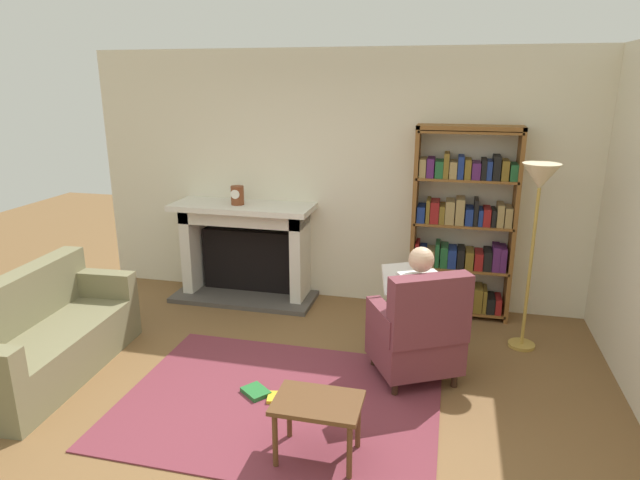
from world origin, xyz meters
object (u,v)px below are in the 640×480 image
(fireplace, at_px, (246,247))
(floor_lamp, at_px, (539,194))
(mantel_clock, at_px, (237,195))
(side_table, at_px, (318,410))
(bookshelf, at_px, (462,227))
(armchair_reading, at_px, (418,333))
(seated_reader, at_px, (413,305))
(sofa_floral, at_px, (43,338))

(fireplace, bearing_deg, floor_lamp, -11.44)
(mantel_clock, distance_m, floor_lamp, 3.01)
(fireplace, bearing_deg, side_table, -60.27)
(bookshelf, height_order, armchair_reading, bookshelf)
(mantel_clock, xyz_separation_m, armchair_reading, (2.05, -1.32, -0.76))
(fireplace, height_order, bookshelf, bookshelf)
(fireplace, bearing_deg, bookshelf, 0.80)
(bookshelf, bearing_deg, fireplace, -179.20)
(floor_lamp, bearing_deg, mantel_clock, 170.64)
(fireplace, distance_m, armchair_reading, 2.47)
(armchair_reading, height_order, floor_lamp, floor_lamp)
(mantel_clock, distance_m, seated_reader, 2.40)
(mantel_clock, bearing_deg, sofa_floral, -116.75)
(sofa_floral, bearing_deg, seated_reader, -79.92)
(side_table, bearing_deg, bookshelf, 71.29)
(mantel_clock, relative_size, floor_lamp, 0.12)
(side_table, bearing_deg, sofa_floral, 168.47)
(fireplace, height_order, side_table, fireplace)
(armchair_reading, bearing_deg, side_table, 35.53)
(sofa_floral, xyz_separation_m, side_table, (2.47, -0.50, 0.04))
(mantel_clock, distance_m, bookshelf, 2.38)
(bookshelf, height_order, floor_lamp, bookshelf)
(armchair_reading, distance_m, side_table, 1.26)
(mantel_clock, bearing_deg, fireplace, 68.64)
(fireplace, relative_size, floor_lamp, 0.93)
(fireplace, height_order, seated_reader, seated_reader)
(bookshelf, xyz_separation_m, seated_reader, (-0.37, -1.35, -0.32))
(sofa_floral, relative_size, side_table, 3.11)
(bookshelf, height_order, sofa_floral, bookshelf)
(armchair_reading, height_order, side_table, armchair_reading)
(mantel_clock, height_order, armchair_reading, mantel_clock)
(fireplace, relative_size, sofa_floral, 0.91)
(mantel_clock, distance_m, sofa_floral, 2.34)
(side_table, bearing_deg, floor_lamp, 53.14)
(seated_reader, bearing_deg, mantel_clock, -59.58)
(fireplace, distance_m, mantel_clock, 0.62)
(fireplace, bearing_deg, sofa_floral, -116.49)
(bookshelf, distance_m, side_table, 2.79)
(bookshelf, bearing_deg, side_table, -108.71)
(armchair_reading, bearing_deg, bookshelf, -130.58)
(sofa_floral, bearing_deg, fireplace, -30.13)
(bookshelf, xyz_separation_m, side_table, (-0.87, -2.58, -0.59))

